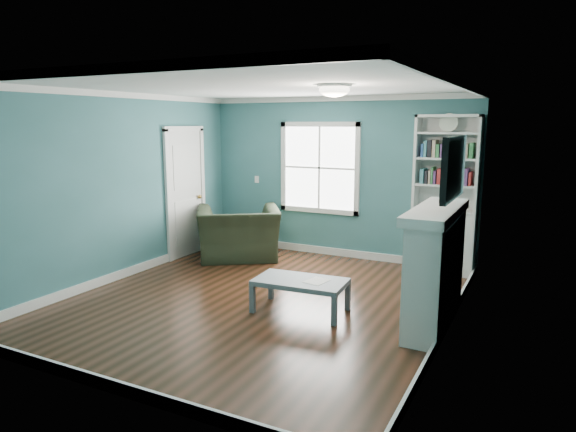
% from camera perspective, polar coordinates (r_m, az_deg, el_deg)
% --- Properties ---
extents(floor, '(5.00, 5.00, 0.00)m').
position_cam_1_polar(floor, '(6.50, -3.03, -9.33)').
color(floor, black).
rests_on(floor, ground).
extents(room_walls, '(5.00, 5.00, 5.00)m').
position_cam_1_polar(room_walls, '(6.15, -3.17, 4.69)').
color(room_walls, '#316566').
rests_on(room_walls, ground).
extents(trim, '(4.50, 5.00, 2.60)m').
position_cam_1_polar(trim, '(6.19, -3.13, 1.51)').
color(trim, white).
rests_on(trim, ground).
extents(window, '(1.40, 0.06, 1.50)m').
position_cam_1_polar(window, '(8.51, 3.52, 5.36)').
color(window, white).
rests_on(window, room_walls).
extents(bookshelf, '(0.90, 0.35, 2.31)m').
position_cam_1_polar(bookshelf, '(7.81, 16.99, 0.58)').
color(bookshelf, silver).
rests_on(bookshelf, ground).
extents(fireplace, '(0.44, 1.58, 1.30)m').
position_cam_1_polar(fireplace, '(5.79, 16.18, -5.59)').
color(fireplace, black).
rests_on(fireplace, ground).
extents(tv, '(0.06, 1.10, 0.65)m').
position_cam_1_polar(tv, '(5.58, 17.96, 5.12)').
color(tv, black).
rests_on(tv, fireplace).
extents(door, '(0.12, 0.98, 2.17)m').
position_cam_1_polar(door, '(8.60, -11.31, 2.70)').
color(door, silver).
rests_on(door, ground).
extents(ceiling_fixture, '(0.38, 0.38, 0.15)m').
position_cam_1_polar(ceiling_fixture, '(5.82, 5.17, 13.88)').
color(ceiling_fixture, white).
rests_on(ceiling_fixture, room_walls).
extents(light_switch, '(0.08, 0.01, 0.12)m').
position_cam_1_polar(light_switch, '(9.07, -3.49, 4.08)').
color(light_switch, white).
rests_on(light_switch, room_walls).
extents(recliner, '(1.53, 1.41, 1.12)m').
position_cam_1_polar(recliner, '(8.34, -5.53, -0.95)').
color(recliner, black).
rests_on(recliner, ground).
extents(coffee_table, '(1.09, 0.65, 0.38)m').
position_cam_1_polar(coffee_table, '(6.03, 1.39, -7.53)').
color(coffee_table, '#535D64').
rests_on(coffee_table, ground).
extents(paper_sheet, '(0.27, 0.31, 0.00)m').
position_cam_1_polar(paper_sheet, '(5.97, 3.21, -7.21)').
color(paper_sheet, white).
rests_on(paper_sheet, coffee_table).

